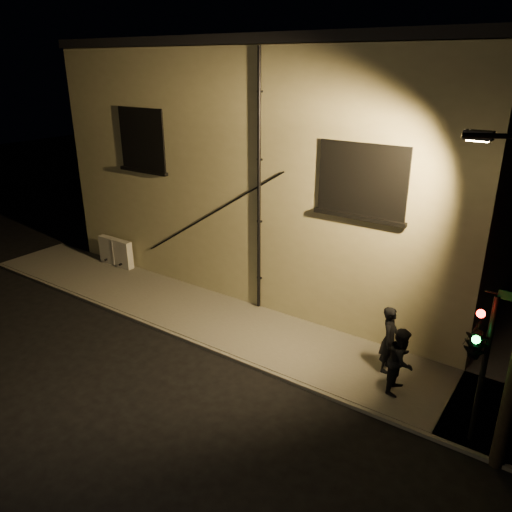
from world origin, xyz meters
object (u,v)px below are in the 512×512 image
Objects in this scene: utility_cabinet at (116,252)px; pedestrian_b at (401,360)px; pedestrian_a at (389,339)px; traffic_signal at (477,342)px.

utility_cabinet is 12.72m from pedestrian_b.
pedestrian_a reaches higher than utility_cabinet.
pedestrian_a is 0.94m from pedestrian_b.
traffic_signal is at bearing -130.00° from pedestrian_a.
traffic_signal reaches higher than pedestrian_a.
pedestrian_a is at bearing 144.85° from traffic_signal.
pedestrian_a reaches higher than pedestrian_b.
pedestrian_b is (12.62, -1.59, 0.31)m from utility_cabinet.
utility_cabinet is 14.72m from traffic_signal.
utility_cabinet is at bearing 81.06° from pedestrian_a.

